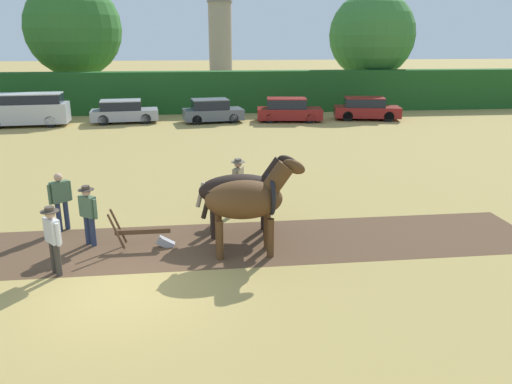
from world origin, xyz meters
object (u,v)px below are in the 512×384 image
tree_center_left (74,29)px  draft_horse_lead_left (248,199)px  farmer_onlooker_left (53,236)px  parked_car_center (288,110)px  draft_horse_lead_right (243,190)px  plow (148,236)px  tree_center (372,35)px  farmer_at_plow (88,211)px  farmer_onlooker_right (60,198)px  parked_car_center_right (366,109)px  farmer_beside_team (238,181)px  parked_car_left (124,112)px  parked_car_center_left (212,111)px  parked_van (25,109)px

tree_center_left → draft_horse_lead_left: bearing=-70.8°
farmer_onlooker_left → parked_car_center: 23.32m
draft_horse_lead_left → parked_car_center: bearing=76.9°
draft_horse_lead_right → plow: (-2.56, -0.68, -0.96)m
tree_center → farmer_at_plow: bearing=-121.7°
draft_horse_lead_right → farmer_onlooker_left: draft_horse_lead_right is taller
draft_horse_lead_right → farmer_onlooker_right: (-5.06, 0.87, -0.31)m
parked_car_center_right → farmer_onlooker_left: bearing=-112.8°
tree_center_left → farmer_beside_team: 28.66m
farmer_beside_team → parked_car_left: 19.21m
farmer_onlooker_left → parked_car_center_left: 22.05m
parked_car_center_right → draft_horse_lead_left: bearing=-104.5°
tree_center → farmer_at_plow: tree_center is taller
plow → parked_car_center_right: parked_car_center_right is taller
tree_center_left → draft_horse_lead_left: tree_center_left is taller
plow → parked_van: size_ratio=0.31×
draft_horse_lead_left → parked_car_center: (4.80, 20.72, -0.71)m
plow → parked_car_center_left: parked_car_center_left is taller
plow → parked_car_center_left: bearing=83.3°
parked_van → parked_car_center_left: bearing=-3.6°
plow → farmer_onlooker_left: (-1.97, -1.33, 0.63)m
draft_horse_lead_left → farmer_beside_team: size_ratio=1.52×
draft_horse_lead_right → farmer_onlooker_right: size_ratio=1.72×
tree_center_left → tree_center: (23.02, -1.17, -0.45)m
farmer_onlooker_right → farmer_beside_team: bearing=62.9°
tree_center_left → farmer_at_plow: (6.17, -28.41, -4.99)m
parked_car_center → farmer_onlooker_left: bearing=-106.6°
parked_van → parked_car_left: size_ratio=1.20×
tree_center_left → parked_van: 10.06m
farmer_onlooker_left → parked_car_center_left: size_ratio=0.41×
farmer_onlooker_left → parked_van: 22.61m
tree_center_left → farmer_beside_team: (10.25, -26.30, -4.91)m
tree_center → draft_horse_lead_right: (-12.77, -26.91, -4.20)m
farmer_onlooker_right → parked_car_center_left: bearing=128.1°
tree_center → parked_car_left: 20.43m
draft_horse_lead_right → parked_car_center_right: 21.96m
farmer_at_plow → parked_car_center_right: farmer_at_plow is taller
farmer_onlooker_right → parked_van: size_ratio=0.32×
draft_horse_lead_left → farmer_onlooker_right: draft_horse_lead_left is taller
draft_horse_lead_right → parked_car_center_left: size_ratio=0.71×
tree_center → farmer_onlooker_left: 34.00m
draft_horse_lead_left → parked_car_center_left: size_ratio=0.66×
parked_van → farmer_onlooker_left: bearing=-76.0°
farmer_onlooker_left → parked_car_center_right: 26.00m
draft_horse_lead_right → parked_car_center_right: bearing=62.6°
parked_car_center_right → farmer_onlooker_right: bearing=-117.8°
farmer_at_plow → parked_car_left: bearing=43.0°
farmer_beside_team → farmer_at_plow: bearing=-127.7°
tree_center → parked_car_left: bearing=-159.8°
parked_van → parked_car_center_right: bearing=-4.4°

